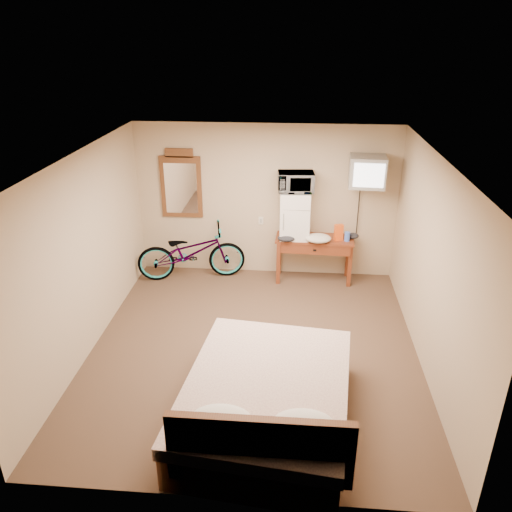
% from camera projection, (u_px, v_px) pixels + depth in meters
% --- Properties ---
extents(room, '(4.60, 4.64, 2.50)m').
position_uv_depth(room, '(254.00, 262.00, 6.00)').
color(room, '#493324').
rests_on(room, ground).
extents(desk, '(1.26, 0.53, 0.75)m').
position_uv_depth(desk, '(314.00, 246.00, 8.01)').
color(desk, maroon).
rests_on(desk, floor).
extents(mini_fridge, '(0.48, 0.47, 0.76)m').
position_uv_depth(mini_fridge, '(295.00, 215.00, 7.87)').
color(mini_fridge, white).
rests_on(mini_fridge, desk).
extents(microwave, '(0.57, 0.41, 0.30)m').
position_uv_depth(microwave, '(296.00, 182.00, 7.64)').
color(microwave, white).
rests_on(microwave, mini_fridge).
extents(snack_bag, '(0.15, 0.11, 0.26)m').
position_uv_depth(snack_bag, '(339.00, 232.00, 7.85)').
color(snack_bag, '#F05415').
rests_on(snack_bag, desk).
extents(blue_cup, '(0.08, 0.08, 0.15)m').
position_uv_depth(blue_cup, '(347.00, 237.00, 7.84)').
color(blue_cup, '#4471EA').
rests_on(blue_cup, desk).
extents(cloth_cream, '(0.41, 0.31, 0.13)m').
position_uv_depth(cloth_cream, '(318.00, 238.00, 7.80)').
color(cloth_cream, beige).
rests_on(cloth_cream, desk).
extents(cloth_dark_a, '(0.28, 0.21, 0.11)m').
position_uv_depth(cloth_dark_a, '(286.00, 238.00, 7.84)').
color(cloth_dark_a, black).
rests_on(cloth_dark_a, desk).
extents(cloth_dark_b, '(0.19, 0.16, 0.09)m').
position_uv_depth(cloth_dark_b, '(353.00, 236.00, 7.95)').
color(cloth_dark_b, black).
rests_on(cloth_dark_b, desk).
extents(crt_television, '(0.56, 0.61, 0.46)m').
position_uv_depth(crt_television, '(367.00, 172.00, 7.46)').
color(crt_television, black).
rests_on(crt_television, room).
extents(wall_mirror, '(0.67, 0.04, 1.13)m').
position_uv_depth(wall_mirror, '(181.00, 185.00, 8.05)').
color(wall_mirror, brown).
rests_on(wall_mirror, room).
extents(bicycle, '(1.85, 1.00, 0.92)m').
position_uv_depth(bicycle, '(191.00, 252.00, 8.18)').
color(bicycle, black).
rests_on(bicycle, floor).
extents(bed, '(1.87, 2.34, 0.90)m').
position_uv_depth(bed, '(266.00, 403.00, 5.14)').
color(bed, brown).
rests_on(bed, floor).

